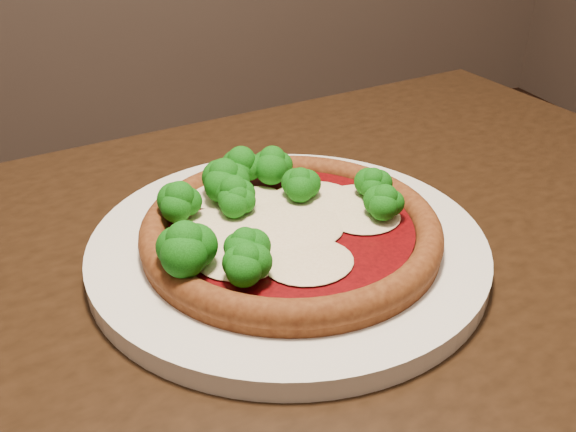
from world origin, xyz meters
name	(u,v)px	position (x,y,z in m)	size (l,w,h in m)	color
dining_table	(271,393)	(-0.05, -0.05, 0.64)	(1.17, 0.87, 0.75)	black
plate	(288,247)	(-0.01, -0.01, 0.76)	(0.34, 0.34, 0.02)	white
pizza	(281,222)	(-0.02, -0.01, 0.79)	(0.25, 0.25, 0.06)	brown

